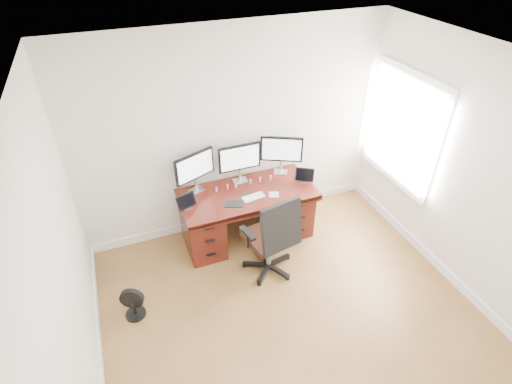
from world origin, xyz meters
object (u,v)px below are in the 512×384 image
object	(u,v)px
office_chair	(271,248)
keyboard	(253,197)
monitor_center	(240,159)
floor_fan	(133,304)
desk	(247,212)

from	to	relation	value
office_chair	keyboard	world-z (taller)	office_chair
monitor_center	keyboard	bearing A→B (deg)	-86.04
office_chair	floor_fan	bearing A→B (deg)	171.62
desk	monitor_center	world-z (taller)	monitor_center
office_chair	monitor_center	world-z (taller)	monitor_center
monitor_center	office_chair	bearing A→B (deg)	-87.31
office_chair	keyboard	xyz separation A→B (m)	(-0.02, 0.54, 0.39)
office_chair	monitor_center	size ratio (longest dim) A/B	2.05
office_chair	floor_fan	xyz separation A→B (m)	(-1.64, -0.07, -0.19)
desk	monitor_center	size ratio (longest dim) A/B	3.09
office_chair	monitor_center	distance (m)	1.19
desk	floor_fan	distance (m)	1.79
monitor_center	keyboard	distance (m)	0.52
desk	keyboard	world-z (taller)	keyboard
desk	office_chair	bearing A→B (deg)	-86.47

